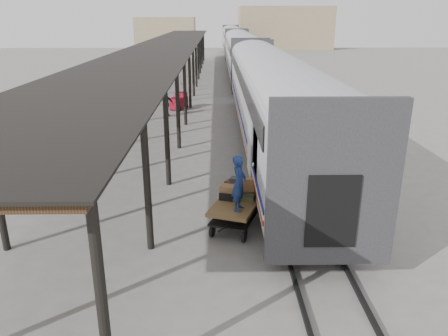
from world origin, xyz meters
TOP-DOWN VIEW (x-y plane):
  - ground at (0.00, 0.00)m, footprint 160.00×160.00m
  - train at (3.19, 33.79)m, footprint 3.45×76.01m
  - canopy at (-3.40, 24.00)m, footprint 4.90×64.30m
  - rails at (3.20, 34.00)m, footprint 1.54×150.00m
  - building_far at (14.00, 78.00)m, footprint 18.00×10.00m
  - building_left at (-10.00, 82.00)m, footprint 12.00×8.00m
  - baggage_cart at (1.20, -0.61)m, footprint 1.99×2.68m
  - suitcase_stack at (1.21, -0.22)m, footprint 1.47×1.06m
  - luggage_tug at (-2.12, 17.58)m, footprint 1.26×1.52m
  - porter at (1.20, -1.26)m, footprint 0.57×0.70m
  - pedestrian at (-2.77, 15.42)m, footprint 1.01×0.54m

SIDE VIEW (x-z plane):
  - ground at x=0.00m, z-range 0.00..0.00m
  - rails at x=3.20m, z-range 0.00..0.12m
  - luggage_tug at x=-2.12m, z-range -0.05..1.11m
  - baggage_cart at x=1.20m, z-range 0.22..1.08m
  - pedestrian at x=-2.77m, z-range 0.00..1.64m
  - suitcase_stack at x=1.21m, z-range 0.78..1.34m
  - porter at x=1.20m, z-range 0.86..2.53m
  - train at x=3.19m, z-range 0.69..4.70m
  - building_left at x=-10.00m, z-range 0.00..6.00m
  - building_far at x=14.00m, z-range 0.00..8.00m
  - canopy at x=-3.40m, z-range 1.93..6.08m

